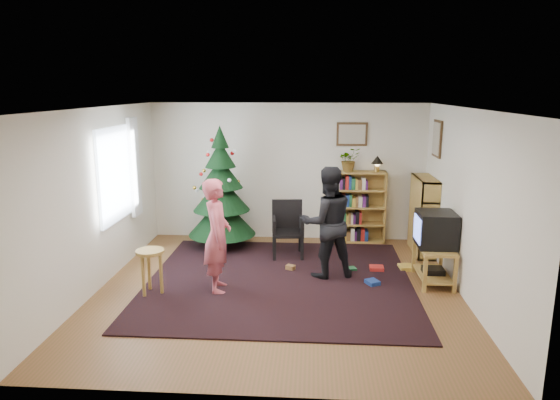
# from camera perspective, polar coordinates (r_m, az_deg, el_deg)

# --- Properties ---
(floor) EXTENTS (5.00, 5.00, 0.00)m
(floor) POSITION_cam_1_polar(r_m,az_deg,el_deg) (7.10, -0.22, -10.14)
(floor) COLOR brown
(floor) RESTS_ON ground
(ceiling) EXTENTS (5.00, 5.00, 0.00)m
(ceiling) POSITION_cam_1_polar(r_m,az_deg,el_deg) (6.55, -0.24, 10.46)
(ceiling) COLOR white
(ceiling) RESTS_ON wall_back
(wall_back) EXTENTS (5.00, 0.02, 2.50)m
(wall_back) POSITION_cam_1_polar(r_m,az_deg,el_deg) (9.17, 0.88, 3.23)
(wall_back) COLOR silver
(wall_back) RESTS_ON floor
(wall_front) EXTENTS (5.00, 0.02, 2.50)m
(wall_front) POSITION_cam_1_polar(r_m,az_deg,el_deg) (4.32, -2.61, -7.66)
(wall_front) COLOR silver
(wall_front) RESTS_ON floor
(wall_left) EXTENTS (0.02, 5.00, 2.50)m
(wall_left) POSITION_cam_1_polar(r_m,az_deg,el_deg) (7.33, -20.13, 0.05)
(wall_left) COLOR silver
(wall_left) RESTS_ON floor
(wall_right) EXTENTS (0.02, 5.00, 2.50)m
(wall_right) POSITION_cam_1_polar(r_m,az_deg,el_deg) (7.00, 20.63, -0.55)
(wall_right) COLOR silver
(wall_right) RESTS_ON floor
(rug) EXTENTS (3.80, 3.60, 0.02)m
(rug) POSITION_cam_1_polar(r_m,az_deg,el_deg) (7.37, -0.06, -9.17)
(rug) COLOR black
(rug) RESTS_ON floor
(window_pane) EXTENTS (0.04, 1.20, 1.40)m
(window_pane) POSITION_cam_1_polar(r_m,az_deg,el_deg) (7.81, -18.31, 2.80)
(window_pane) COLOR silver
(window_pane) RESTS_ON wall_left
(curtain) EXTENTS (0.06, 0.35, 1.60)m
(curtain) POSITION_cam_1_polar(r_m,az_deg,el_deg) (8.44, -16.30, 3.62)
(curtain) COLOR white
(curtain) RESTS_ON wall_left
(picture_back) EXTENTS (0.55, 0.03, 0.42)m
(picture_back) POSITION_cam_1_polar(r_m,az_deg,el_deg) (9.07, 8.23, 7.46)
(picture_back) COLOR #4C3319
(picture_back) RESTS_ON wall_back
(picture_right) EXTENTS (0.03, 0.50, 0.60)m
(picture_right) POSITION_cam_1_polar(r_m,az_deg,el_deg) (8.56, 17.53, 6.70)
(picture_right) COLOR #4C3319
(picture_right) RESTS_ON wall_right
(christmas_tree) EXTENTS (1.18, 1.18, 2.14)m
(christmas_tree) POSITION_cam_1_polar(r_m,az_deg,el_deg) (8.75, -6.71, 0.29)
(christmas_tree) COLOR #3F2816
(christmas_tree) RESTS_ON rug
(bookshelf_back) EXTENTS (0.95, 0.30, 1.30)m
(bookshelf_back) POSITION_cam_1_polar(r_m,az_deg,el_deg) (9.15, 8.98, -0.69)
(bookshelf_back) COLOR #A6843B
(bookshelf_back) RESTS_ON floor
(bookshelf_right) EXTENTS (0.30, 0.95, 1.30)m
(bookshelf_right) POSITION_cam_1_polar(r_m,az_deg,el_deg) (8.78, 16.06, -1.60)
(bookshelf_right) COLOR #A6843B
(bookshelf_right) RESTS_ON floor
(tv_stand) EXTENTS (0.47, 0.84, 0.55)m
(tv_stand) POSITION_cam_1_polar(r_m,az_deg,el_deg) (7.56, 17.16, -6.68)
(tv_stand) COLOR #A6843B
(tv_stand) RESTS_ON floor
(crt_tv) EXTENTS (0.53, 0.57, 0.49)m
(crt_tv) POSITION_cam_1_polar(r_m,az_deg,el_deg) (7.42, 17.37, -3.20)
(crt_tv) COLOR black
(crt_tv) RESTS_ON tv_stand
(armchair) EXTENTS (0.56, 0.56, 0.93)m
(armchair) POSITION_cam_1_polar(r_m,az_deg,el_deg) (8.34, 0.92, -3.03)
(armchair) COLOR black
(armchair) RESTS_ON rug
(stool) EXTENTS (0.38, 0.38, 0.63)m
(stool) POSITION_cam_1_polar(r_m,az_deg,el_deg) (6.99, -14.59, -6.67)
(stool) COLOR #A6843B
(stool) RESTS_ON floor
(person_standing) EXTENTS (0.46, 0.63, 1.58)m
(person_standing) POSITION_cam_1_polar(r_m,az_deg,el_deg) (6.85, -7.18, -4.07)
(person_standing) COLOR #BA4A55
(person_standing) RESTS_ON rug
(person_by_chair) EXTENTS (0.95, 0.82, 1.66)m
(person_by_chair) POSITION_cam_1_polar(r_m,az_deg,el_deg) (7.34, 5.42, -2.58)
(person_by_chair) COLOR black
(person_by_chair) RESTS_ON rug
(potted_plant) EXTENTS (0.47, 0.43, 0.42)m
(potted_plant) POSITION_cam_1_polar(r_m,az_deg,el_deg) (8.98, 7.89, 4.60)
(potted_plant) COLOR gray
(potted_plant) RESTS_ON bookshelf_back
(table_lamp) EXTENTS (0.21, 0.21, 0.29)m
(table_lamp) POSITION_cam_1_polar(r_m,az_deg,el_deg) (9.03, 11.06, 4.41)
(table_lamp) COLOR #A57F33
(table_lamp) RESTS_ON bookshelf_back
(floor_clutter) EXTENTS (1.99, 0.90, 0.08)m
(floor_clutter) POSITION_cam_1_polar(r_m,az_deg,el_deg) (7.75, 9.01, -7.98)
(floor_clutter) COLOR #A51E19
(floor_clutter) RESTS_ON rug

